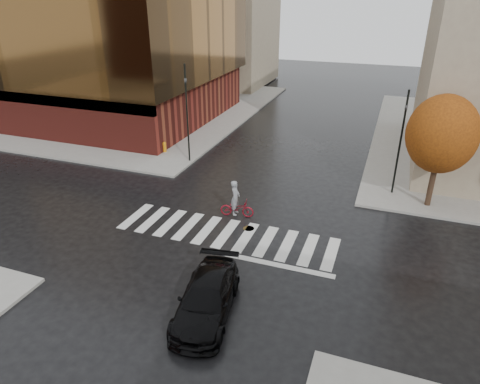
# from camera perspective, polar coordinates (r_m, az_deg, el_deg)

# --- Properties ---
(ground) EXTENTS (120.00, 120.00, 0.00)m
(ground) POSITION_cam_1_polar(r_m,az_deg,el_deg) (22.20, -2.37, -6.18)
(ground) COLOR black
(ground) RESTS_ON ground
(sidewalk_nw) EXTENTS (30.00, 30.00, 0.15)m
(sidewalk_nw) POSITION_cam_1_polar(r_m,az_deg,el_deg) (49.11, -16.12, 10.95)
(sidewalk_nw) COLOR gray
(sidewalk_nw) RESTS_ON ground
(crosswalk) EXTENTS (12.00, 3.00, 0.01)m
(crosswalk) POSITION_cam_1_polar(r_m,az_deg,el_deg) (22.59, -1.89, -5.54)
(crosswalk) COLOR silver
(crosswalk) RESTS_ON ground
(office_glass) EXTENTS (27.00, 19.00, 16.00)m
(office_glass) POSITION_cam_1_polar(r_m,az_deg,el_deg) (46.09, -20.76, 19.86)
(office_glass) COLOR maroon
(office_glass) RESTS_ON sidewalk_nw
(building_nw_far) EXTENTS (14.00, 12.00, 20.00)m
(building_nw_far) POSITION_cam_1_polar(r_m,az_deg,el_deg) (59.21, -3.37, 24.09)
(building_nw_far) COLOR gray
(building_nw_far) RESTS_ON sidewalk_nw
(tree_ne_a) EXTENTS (3.80, 3.80, 6.50)m
(tree_ne_a) POSITION_cam_1_polar(r_m,az_deg,el_deg) (25.95, 25.34, 6.96)
(tree_ne_a) COLOR #322416
(tree_ne_a) RESTS_ON sidewalk_ne
(sedan) EXTENTS (2.81, 5.21, 1.43)m
(sedan) POSITION_cam_1_polar(r_m,az_deg,el_deg) (17.27, -4.47, -13.93)
(sedan) COLOR black
(sedan) RESTS_ON ground
(cyclist) EXTENTS (1.97, 0.94, 2.15)m
(cyclist) POSITION_cam_1_polar(r_m,az_deg,el_deg) (23.91, -0.49, -1.65)
(cyclist) COLOR maroon
(cyclist) RESTS_ON ground
(traffic_light_nw) EXTENTS (0.21, 0.18, 6.94)m
(traffic_light_nw) POSITION_cam_1_polar(r_m,az_deg,el_deg) (30.67, -7.11, 11.03)
(traffic_light_nw) COLOR black
(traffic_light_nw) RESTS_ON sidewalk_nw
(traffic_light_ne) EXTENTS (0.18, 0.19, 6.39)m
(traffic_light_ne) POSITION_cam_1_polar(r_m,az_deg,el_deg) (27.03, 20.68, 6.76)
(traffic_light_ne) COLOR black
(traffic_light_ne) RESTS_ON sidewalk_ne
(fire_hydrant) EXTENTS (0.28, 0.28, 0.80)m
(fire_hydrant) POSITION_cam_1_polar(r_m,az_deg,el_deg) (33.74, -10.05, 6.01)
(fire_hydrant) COLOR orange
(fire_hydrant) RESTS_ON sidewalk_nw
(manhole) EXTENTS (0.63, 0.63, 0.01)m
(manhole) POSITION_cam_1_polar(r_m,az_deg,el_deg) (23.03, 1.15, -4.88)
(manhole) COLOR #503F1C
(manhole) RESTS_ON ground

